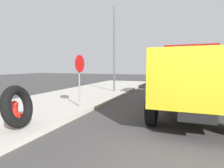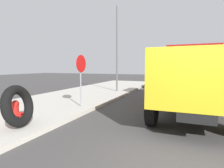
{
  "view_description": "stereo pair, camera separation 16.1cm",
  "coord_description": "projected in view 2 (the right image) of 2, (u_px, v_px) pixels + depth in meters",
  "views": [
    {
      "loc": [
        -3.56,
        0.44,
        1.92
      ],
      "look_at": [
        2.05,
        2.57,
        1.34
      ],
      "focal_mm": 29.16,
      "sensor_mm": 36.0,
      "label": 1
    },
    {
      "loc": [
        -3.5,
        0.29,
        1.92
      ],
      "look_at": [
        2.05,
        2.57,
        1.34
      ],
      "focal_mm": 29.16,
      "sensor_mm": 36.0,
      "label": 2
    }
  ],
  "objects": [
    {
      "name": "loose_tire",
      "position": [
        18.0,
        106.0,
        5.27
      ],
      "size": [
        1.32,
        0.78,
        1.26
      ],
      "primitive_type": "torus",
      "rotation": [
        1.37,
        0.0,
        0.24
      ],
      "color": "black",
      "rests_on": "sidewalk_curb"
    },
    {
      "name": "fire_hydrant",
      "position": [
        16.0,
        111.0,
        5.61
      ],
      "size": [
        0.23,
        0.53,
        0.74
      ],
      "color": "red",
      "rests_on": "sidewalk_curb"
    },
    {
      "name": "dump_truck_yellow",
      "position": [
        193.0,
        74.0,
        7.62
      ],
      "size": [
        7.0,
        2.8,
        3.0
      ],
      "color": "gold",
      "rests_on": "ground"
    },
    {
      "name": "dump_truck_red",
      "position": [
        196.0,
        69.0,
        26.17
      ],
      "size": [
        7.09,
        3.01,
        3.0
      ],
      "color": "red",
      "rests_on": "ground"
    },
    {
      "name": "dump_truck_orange",
      "position": [
        189.0,
        70.0,
        16.08
      ],
      "size": [
        7.1,
        3.04,
        3.0
      ],
      "color": "orange",
      "rests_on": "ground"
    },
    {
      "name": "street_light_pole",
      "position": [
        117.0,
        49.0,
        12.9
      ],
      "size": [
        0.12,
        0.12,
        5.98
      ],
      "primitive_type": "cylinder",
      "color": "#595B5E",
      "rests_on": "sidewalk_curb"
    },
    {
      "name": "stop_sign",
      "position": [
        81.0,
        71.0,
        7.97
      ],
      "size": [
        0.76,
        0.08,
        2.27
      ],
      "color": "gray",
      "rests_on": "sidewalk_curb"
    }
  ]
}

